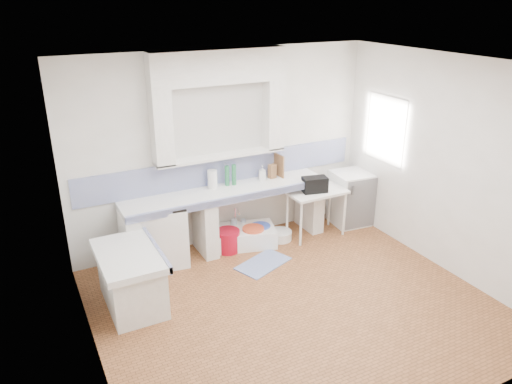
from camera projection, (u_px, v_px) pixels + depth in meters
name	position (u px, v px, depth m)	size (l,w,h in m)	color
floor	(294.00, 305.00, 5.87)	(4.50, 4.50, 0.00)	brown
ceiling	(302.00, 66.00, 4.81)	(4.50, 4.50, 0.00)	white
wall_back	(224.00, 149.00, 6.99)	(4.50, 4.50, 0.00)	white
wall_front	(438.00, 288.00, 3.69)	(4.50, 4.50, 0.00)	white
wall_left	(84.00, 242.00, 4.39)	(4.50, 4.50, 0.00)	white
wall_right	(447.00, 166.00, 6.29)	(4.50, 4.50, 0.00)	white
alcove_mass	(219.00, 66.00, 6.40)	(1.90, 0.25, 0.45)	white
window_frame	(395.00, 128.00, 7.28)	(0.35, 0.86, 1.06)	#382411
lace_valance	(390.00, 104.00, 7.07)	(0.01, 0.84, 0.24)	white
counter_slab	(227.00, 192.00, 6.90)	(3.00, 0.60, 0.08)	white
counter_lip	(235.00, 199.00, 6.67)	(3.00, 0.04, 0.10)	navy
counter_pier_left	(131.00, 242.00, 6.48)	(0.20, 0.55, 0.82)	white
counter_pier_mid	(205.00, 226.00, 6.92)	(0.20, 0.55, 0.82)	white
counter_pier_right	(309.00, 204.00, 7.66)	(0.20, 0.55, 0.82)	white
peninsula_top	(129.00, 256.00, 5.64)	(0.70, 1.10, 0.08)	white
peninsula_base	(132.00, 282.00, 5.77)	(0.60, 1.00, 0.62)	white
peninsula_lip	(157.00, 249.00, 5.78)	(0.04, 1.10, 0.10)	navy
backsplash	(225.00, 169.00, 7.09)	(4.27, 0.03, 0.40)	navy
stove	(163.00, 235.00, 6.65)	(0.59, 0.57, 0.84)	white
sink	(241.00, 237.00, 7.23)	(0.99, 0.53, 0.24)	white
side_table	(316.00, 213.00, 7.44)	(0.88, 0.49, 0.04)	white
fridge	(350.00, 198.00, 7.82)	(0.55, 0.55, 0.85)	white
bucket_red	(228.00, 241.00, 7.05)	(0.34, 0.34, 0.32)	#AB0A1E
bucket_orange	(253.00, 237.00, 7.18)	(0.32, 0.32, 0.30)	#DE4D28
bucket_blue	(260.00, 234.00, 7.30)	(0.30, 0.30, 0.28)	blue
basin_white	(280.00, 235.00, 7.41)	(0.35, 0.35, 0.14)	white
water_bottle_a	(234.00, 230.00, 7.35)	(0.09, 0.09, 0.34)	silver
water_bottle_b	(243.00, 229.00, 7.43)	(0.08, 0.08, 0.31)	silver
black_bag	(315.00, 185.00, 7.23)	(0.36, 0.21, 0.23)	black
green_bottle_a	(227.00, 176.00, 6.98)	(0.06, 0.06, 0.29)	#267041
green_bottle_b	(234.00, 175.00, 7.01)	(0.07, 0.07, 0.30)	#267041
knife_block	(272.00, 171.00, 7.29)	(0.10, 0.08, 0.21)	olive
cutting_board	(279.00, 165.00, 7.34)	(0.02, 0.25, 0.34)	olive
paper_towel	(212.00, 179.00, 6.89)	(0.13, 0.13, 0.27)	white
soap_bottle	(262.00, 173.00, 7.22)	(0.10, 0.10, 0.21)	white
rug	(263.00, 263.00, 6.75)	(0.75, 0.43, 0.01)	#2A4296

